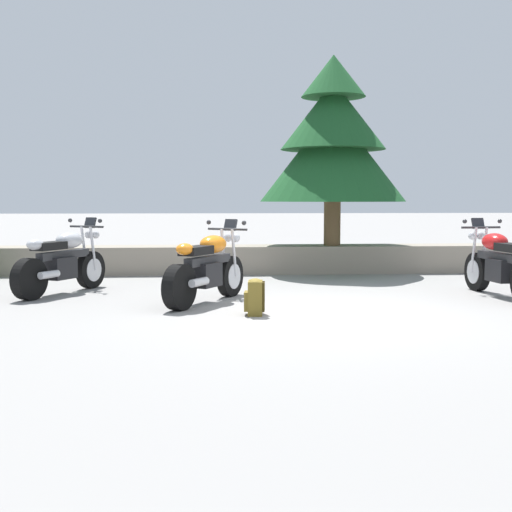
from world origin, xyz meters
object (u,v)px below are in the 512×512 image
at_px(rider_backpack, 255,296).
at_px(motorcycle_orange_centre, 207,269).
at_px(pine_tree_mid_left, 333,140).
at_px(motorcycle_red_far_right, 500,265).
at_px(motorcycle_silver_near_left, 63,263).

bearing_deg(rider_backpack, motorcycle_orange_centre, 119.18).
bearing_deg(pine_tree_mid_left, motorcycle_red_far_right, -61.09).
bearing_deg(motorcycle_red_far_right, motorcycle_orange_centre, -176.73).
height_order(motorcycle_silver_near_left, pine_tree_mid_left, pine_tree_mid_left).
bearing_deg(motorcycle_red_far_right, motorcycle_silver_near_left, 172.90).
xyz_separation_m(motorcycle_red_far_right, rider_backpack, (-3.82, -1.33, -0.24)).
relative_size(motorcycle_silver_near_left, rider_backpack, 4.04).
bearing_deg(rider_backpack, pine_tree_mid_left, 68.60).
bearing_deg(motorcycle_orange_centre, motorcycle_red_far_right, 3.27).
height_order(motorcycle_red_far_right, rider_backpack, motorcycle_red_far_right).
distance_m(motorcycle_red_far_right, rider_backpack, 4.06).
height_order(motorcycle_red_far_right, pine_tree_mid_left, pine_tree_mid_left).
height_order(motorcycle_orange_centre, rider_backpack, motorcycle_orange_centre).
xyz_separation_m(rider_backpack, pine_tree_mid_left, (1.89, 4.83, 2.40)).
distance_m(motorcycle_silver_near_left, pine_tree_mid_left, 5.87).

